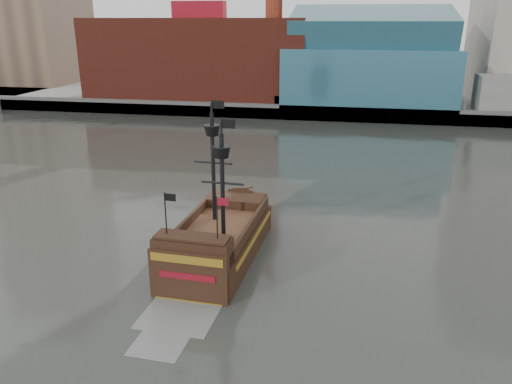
# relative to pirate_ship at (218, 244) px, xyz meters

# --- Properties ---
(ground) EXTENTS (400.00, 400.00, 0.00)m
(ground) POSITION_rel_pirate_ship_xyz_m (1.57, -7.92, -1.11)
(ground) COLOR #242622
(ground) RESTS_ON ground
(promenade_far) EXTENTS (220.00, 60.00, 2.00)m
(promenade_far) POSITION_rel_pirate_ship_xyz_m (1.57, 84.08, -0.11)
(promenade_far) COLOR slate
(promenade_far) RESTS_ON ground
(seawall) EXTENTS (220.00, 1.00, 2.60)m
(seawall) POSITION_rel_pirate_ship_xyz_m (1.57, 54.58, 0.19)
(seawall) COLOR #4C4C49
(seawall) RESTS_ON ground
(pirate_ship) EXTENTS (5.82, 16.57, 12.25)m
(pirate_ship) POSITION_rel_pirate_ship_xyz_m (0.00, 0.00, 0.00)
(pirate_ship) COLOR black
(pirate_ship) RESTS_ON ground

